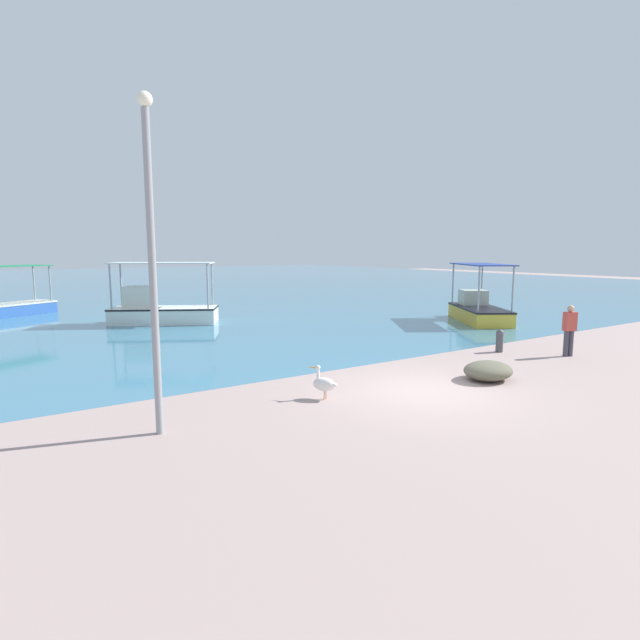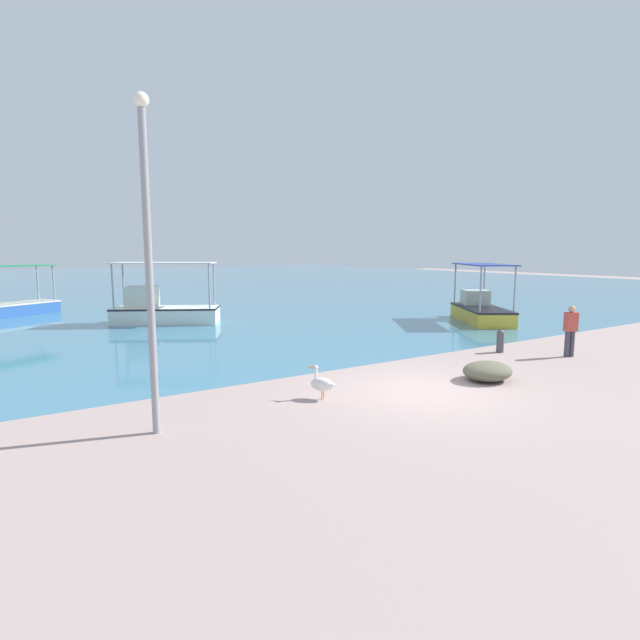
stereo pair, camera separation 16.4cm
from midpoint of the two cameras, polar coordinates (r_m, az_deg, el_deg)
The scene contains 10 objects.
ground at distance 12.78m, azimuth 12.08°, elevation -7.96°, with size 120.00×120.00×0.00m, color #A8908A.
harbor_water at distance 57.47m, azimuth -23.85°, elevation 3.87°, with size 110.00×90.00×0.00m, color teal.
fishing_boat_center at distance 30.96m, azimuth -32.57°, elevation 1.27°, with size 5.80×4.33×2.65m.
fishing_boat_far_left at distance 25.61m, azimuth 18.05°, elevation 1.20°, with size 4.00×4.88×2.81m.
fishing_boat_outer at distance 24.91m, azimuth -17.42°, elevation 1.23°, with size 5.17×3.94×2.89m.
pelican at distance 11.76m, azimuth 0.60°, elevation -7.28°, with size 0.53×0.73×0.80m.
lamp_post at distance 9.66m, azimuth -18.59°, elevation 7.58°, with size 0.28×0.28×6.22m.
mooring_bollard at distance 18.14m, azimuth 20.16°, elevation -2.18°, with size 0.26×0.26×0.79m.
fisherman_standing at distance 18.24m, azimuth 26.94°, elevation -0.96°, with size 0.45×0.35×1.69m.
net_pile at distance 14.20m, azimuth 18.91°, elevation -5.54°, with size 1.40×1.19×0.51m, color #605D4A.
Camera 2 is at (-8.63, -8.74, 3.48)m, focal length 28.00 mm.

